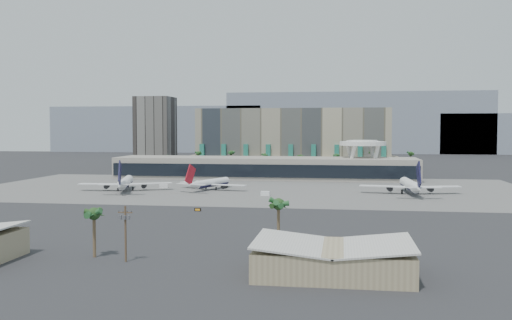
# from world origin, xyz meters

# --- Properties ---
(ground) EXTENTS (900.00, 900.00, 0.00)m
(ground) POSITION_xyz_m (0.00, 0.00, 0.00)
(ground) COLOR #232326
(ground) RESTS_ON ground
(apron_pad) EXTENTS (260.00, 130.00, 0.06)m
(apron_pad) POSITION_xyz_m (0.00, 55.00, 0.03)
(apron_pad) COLOR #5B5B59
(apron_pad) RESTS_ON ground
(mountain_ridge) EXTENTS (680.00, 60.00, 70.00)m
(mountain_ridge) POSITION_xyz_m (27.88, 470.00, 29.89)
(mountain_ridge) COLOR gray
(mountain_ridge) RESTS_ON ground
(hotel) EXTENTS (140.00, 30.00, 42.00)m
(hotel) POSITION_xyz_m (10.00, 174.41, 16.81)
(hotel) COLOR tan
(hotel) RESTS_ON ground
(office_tower) EXTENTS (30.00, 30.00, 52.00)m
(office_tower) POSITION_xyz_m (-95.00, 200.00, 22.94)
(office_tower) COLOR black
(office_tower) RESTS_ON ground
(terminal) EXTENTS (170.00, 32.50, 14.50)m
(terminal) POSITION_xyz_m (0.00, 109.84, 6.52)
(terminal) COLOR #9D978A
(terminal) RESTS_ON ground
(saucer_structure) EXTENTS (26.00, 26.00, 21.89)m
(saucer_structure) POSITION_xyz_m (55.00, 116.00, 18.45)
(saucer_structure) COLOR white
(saucer_structure) RESTS_ON ground
(palm_row) EXTENTS (157.80, 2.80, 13.10)m
(palm_row) POSITION_xyz_m (7.00, 145.00, 10.50)
(palm_row) COLOR brown
(palm_row) RESTS_ON ground
(hangar_right) EXTENTS (30.55, 20.60, 6.89)m
(hangar_right) POSITION_xyz_m (42.00, -100.00, 2.95)
(hangar_right) COLOR #998966
(hangar_right) RESTS_ON ground
(utility_pole) EXTENTS (3.20, 0.85, 12.00)m
(utility_pole) POSITION_xyz_m (-2.00, -96.09, 7.14)
(utility_pole) COLOR #4C3826
(utility_pole) RESTS_ON ground
(airliner_left) EXTENTS (41.32, 42.86, 15.11)m
(airliner_left) POSITION_xyz_m (-54.45, 36.38, 3.81)
(airliner_left) COLOR white
(airliner_left) RESTS_ON ground
(airliner_centre) EXTENTS (34.24, 35.34, 12.81)m
(airliner_centre) POSITION_xyz_m (-16.90, 46.08, 3.23)
(airliner_centre) COLOR white
(airliner_centre) RESTS_ON ground
(airliner_right) EXTENTS (43.78, 45.13, 15.57)m
(airliner_right) POSITION_xyz_m (73.00, 42.55, 3.93)
(airliner_right) COLOR white
(airliner_right) RESTS_ON ground
(service_vehicle_a) EXTENTS (4.34, 3.14, 1.92)m
(service_vehicle_a) POSITION_xyz_m (-40.95, 50.97, 0.96)
(service_vehicle_a) COLOR white
(service_vehicle_a) RESTS_ON ground
(service_vehicle_b) EXTENTS (3.70, 2.14, 1.90)m
(service_vehicle_b) POSITION_xyz_m (11.48, 26.93, 0.95)
(service_vehicle_b) COLOR white
(service_vehicle_b) RESTS_ON ground
(taxiway_sign) EXTENTS (2.37, 0.53, 1.07)m
(taxiway_sign) POSITION_xyz_m (-5.53, -21.15, 0.53)
(taxiway_sign) COLOR black
(taxiway_sign) RESTS_ON ground
(near_palm_a) EXTENTS (6.00, 6.00, 11.07)m
(near_palm_a) POSITION_xyz_m (-10.47, -92.90, 8.26)
(near_palm_a) COLOR brown
(near_palm_a) RESTS_ON ground
(near_palm_b) EXTENTS (6.00, 6.00, 12.33)m
(near_palm_b) POSITION_xyz_m (29.06, -80.21, 9.49)
(near_palm_b) COLOR brown
(near_palm_b) RESTS_ON ground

